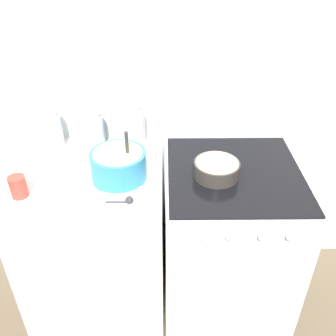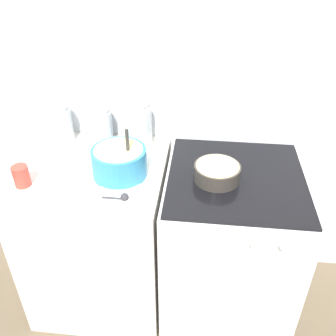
# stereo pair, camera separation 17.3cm
# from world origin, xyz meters

# --- Properties ---
(wall_back) EXTENTS (4.40, 0.05, 2.40)m
(wall_back) POSITION_xyz_m (0.00, 0.71, 1.20)
(wall_back) COLOR silver
(wall_back) RESTS_ON ground_plane
(countertop_cabinet) EXTENTS (0.70, 0.69, 0.89)m
(countertop_cabinet) POSITION_xyz_m (-0.35, 0.34, 0.44)
(countertop_cabinet) COLOR silver
(countertop_cabinet) RESTS_ON ground_plane
(stove) EXTENTS (0.67, 0.70, 0.89)m
(stove) POSITION_xyz_m (0.35, 0.34, 0.44)
(stove) COLOR silver
(stove) RESTS_ON ground_plane
(mixing_bowl) EXTENTS (0.25, 0.25, 0.24)m
(mixing_bowl) POSITION_xyz_m (-0.20, 0.30, 0.96)
(mixing_bowl) COLOR #338CBF
(mixing_bowl) RESTS_ON countertop_cabinet
(baking_pan) EXTENTS (0.22, 0.22, 0.08)m
(baking_pan) POSITION_xyz_m (0.25, 0.31, 0.93)
(baking_pan) COLOR #38332D
(baking_pan) RESTS_ON stove
(storage_jar_left) EXTENTS (0.14, 0.14, 0.21)m
(storage_jar_left) POSITION_xyz_m (-0.58, 0.58, 0.97)
(storage_jar_left) COLOR silver
(storage_jar_left) RESTS_ON countertop_cabinet
(storage_jar_middle) EXTENTS (0.16, 0.16, 0.20)m
(storage_jar_middle) POSITION_xyz_m (-0.38, 0.58, 0.97)
(storage_jar_middle) COLOR silver
(storage_jar_middle) RESTS_ON countertop_cabinet
(storage_jar_right) EXTENTS (0.17, 0.17, 0.25)m
(storage_jar_right) POSITION_xyz_m (-0.17, 0.58, 0.99)
(storage_jar_right) COLOR silver
(storage_jar_right) RESTS_ON countertop_cabinet
(tin_can) EXTENTS (0.07, 0.07, 0.10)m
(tin_can) POSITION_xyz_m (-0.62, 0.17, 0.94)
(tin_can) COLOR #CC3F33
(tin_can) RESTS_ON countertop_cabinet
(recipe_page) EXTENTS (0.20, 0.23, 0.01)m
(recipe_page) POSITION_xyz_m (-0.18, 0.20, 0.89)
(recipe_page) COLOR white
(recipe_page) RESTS_ON countertop_cabinet
(measuring_spoon) EXTENTS (0.12, 0.04, 0.04)m
(measuring_spoon) POSITION_xyz_m (-0.15, 0.11, 0.90)
(measuring_spoon) COLOR #333338
(measuring_spoon) RESTS_ON countertop_cabinet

